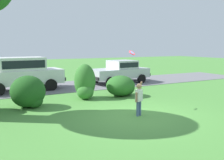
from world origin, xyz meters
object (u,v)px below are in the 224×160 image
parked_sedan (120,71)px  child_thrower (139,97)px  parked_suv (21,72)px  frisbee (132,53)px

parked_sedan → child_thrower: parked_sedan is taller
parked_suv → frisbee: size_ratio=14.86×
child_thrower → parked_suv: bearing=111.2°
parked_suv → child_thrower: (2.93, -7.56, -0.36)m
parked_sedan → frisbee: frisbee is taller
child_thrower → parked_sedan: bearing=64.7°
child_thrower → frisbee: (0.43, 1.16, 1.57)m
parked_suv → frisbee: 7.33m
parked_suv → frisbee: (3.36, -6.40, 1.21)m
child_thrower → frisbee: frisbee is taller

